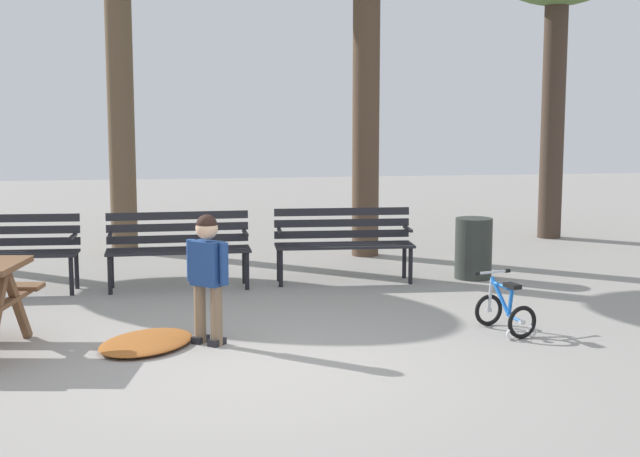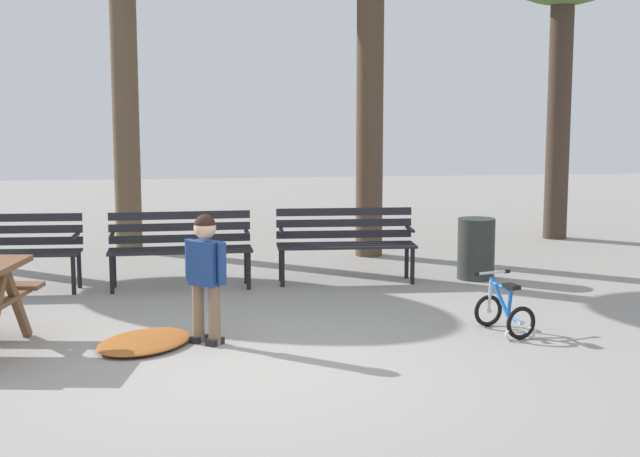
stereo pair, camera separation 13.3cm
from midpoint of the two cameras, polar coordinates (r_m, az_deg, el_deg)
The scene contains 8 objects.
ground at distance 7.38m, azimuth -4.04°, elevation -8.59°, with size 36.00×36.00×0.00m, color gray.
park_bench_far_left at distance 10.66m, azimuth -18.58°, elevation -1.03°, with size 1.62×0.54×0.85m.
park_bench_left at distance 10.42m, azimuth -8.35°, elevation -0.89°, with size 1.61×0.49×0.85m.
park_bench_right at distance 10.66m, azimuth 1.95°, elevation -0.62°, with size 1.62×0.53×0.85m.
child_standing at distance 7.94m, azimuth -6.68°, elevation -2.43°, with size 0.35×0.31×1.14m.
kids_bicycle at distance 8.52m, azimuth 11.89°, elevation -5.08°, with size 0.48×0.62×0.54m.
leaf_pile at distance 8.09m, azimuth -10.42°, elevation -6.95°, with size 1.01×0.71×0.07m, color #9E5623.
trash_bin at distance 11.01m, azimuth 10.06°, elevation -1.25°, with size 0.44×0.44×0.72m, color #2D332D.
Camera 2 is at (-0.39, -7.07, 2.10)m, focal length 51.27 mm.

